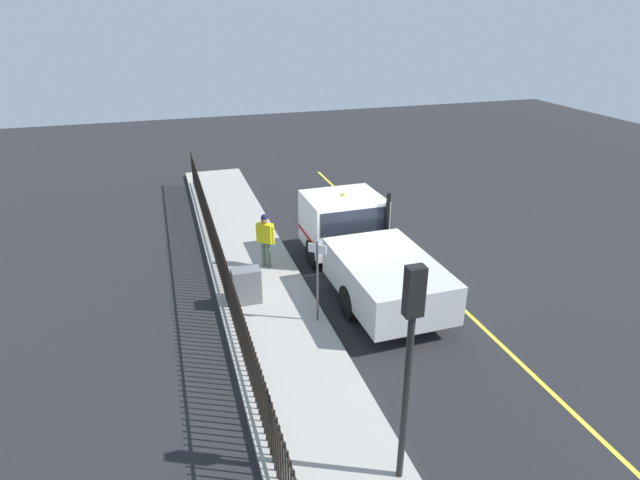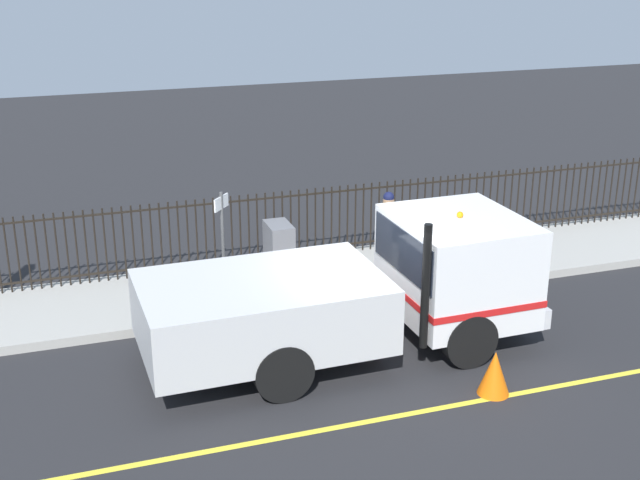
% 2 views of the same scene
% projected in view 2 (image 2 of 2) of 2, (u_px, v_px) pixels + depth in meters
% --- Properties ---
extents(ground_plane, '(57.12, 57.12, 0.00)m').
position_uv_depth(ground_plane, '(377.00, 349.00, 14.85)').
color(ground_plane, '#232326').
rests_on(ground_plane, ground).
extents(sidewalk_slab, '(2.73, 25.96, 0.18)m').
position_uv_depth(sidewalk_slab, '(320.00, 279.00, 17.67)').
color(sidewalk_slab, '#A3A099').
rests_on(sidewalk_slab, ground).
extents(lane_marking, '(0.12, 23.37, 0.01)m').
position_uv_depth(lane_marking, '(430.00, 410.00, 12.92)').
color(lane_marking, yellow).
rests_on(lane_marking, ground).
extents(work_truck, '(2.61, 6.91, 2.63)m').
position_uv_depth(work_truck, '(375.00, 284.00, 14.46)').
color(work_truck, white).
rests_on(work_truck, ground).
extents(worker_standing, '(0.54, 0.51, 1.82)m').
position_uv_depth(worker_standing, '(388.00, 225.00, 17.28)').
color(worker_standing, yellow).
rests_on(worker_standing, sidewalk_slab).
extents(iron_fence, '(0.04, 22.10, 1.58)m').
position_uv_depth(iron_fence, '(303.00, 223.00, 18.38)').
color(iron_fence, black).
rests_on(iron_fence, sidewalk_slab).
extents(utility_cabinet, '(0.81, 0.50, 1.04)m').
position_uv_depth(utility_cabinet, '(279.00, 247.00, 17.75)').
color(utility_cabinet, slate).
rests_on(utility_cabinet, sidewalk_slab).
extents(traffic_cone, '(0.52, 0.52, 0.74)m').
position_uv_depth(traffic_cone, '(494.00, 373.00, 13.28)').
color(traffic_cone, orange).
rests_on(traffic_cone, ground).
extents(street_sign, '(0.40, 0.35, 2.34)m').
position_uv_depth(street_sign, '(223.00, 238.00, 15.50)').
color(street_sign, '#4C4C4C').
rests_on(street_sign, sidewalk_slab).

